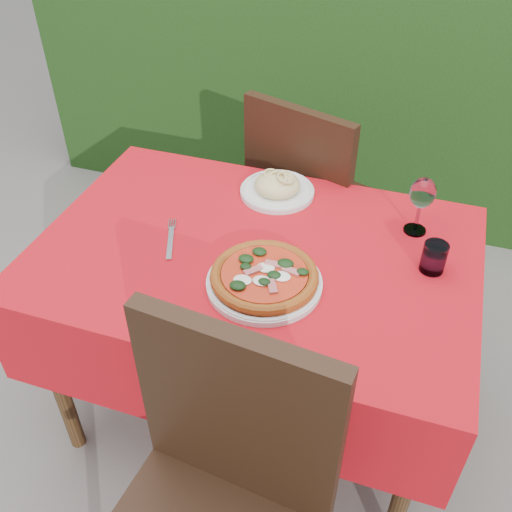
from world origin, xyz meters
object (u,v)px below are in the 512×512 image
(chair_far, at_px, (310,198))
(fork, at_px, (170,243))
(water_glass, at_px, (434,259))
(pizza_plate, at_px, (264,278))
(wine_glass, at_px, (422,195))
(pasta_plate, at_px, (277,187))
(chair_near, at_px, (216,505))

(chair_far, bearing_deg, fork, 86.28)
(water_glass, bearing_deg, chair_far, 131.58)
(pizza_plate, distance_m, wine_glass, 0.52)
(pasta_plate, bearing_deg, fork, -122.02)
(wine_glass, bearing_deg, fork, -156.63)
(pasta_plate, xyz_separation_m, water_glass, (0.51, -0.23, 0.01))
(chair_far, relative_size, fork, 4.65)
(wine_glass, relative_size, fork, 0.88)
(chair_near, xyz_separation_m, water_glass, (0.36, 0.73, 0.21))
(chair_far, height_order, water_glass, chair_far)
(chair_near, xyz_separation_m, fork, (-0.38, 0.61, 0.17))
(wine_glass, bearing_deg, pizza_plate, -133.54)
(pizza_plate, height_order, pasta_plate, pasta_plate)
(chair_far, height_order, fork, chair_far)
(chair_near, height_order, fork, chair_near)
(pizza_plate, bearing_deg, wine_glass, 46.46)
(chair_near, height_order, water_glass, chair_near)
(chair_far, height_order, wine_glass, chair_far)
(pizza_plate, xyz_separation_m, wine_glass, (0.35, 0.37, 0.10))
(pasta_plate, bearing_deg, pizza_plate, -77.60)
(water_glass, bearing_deg, pizza_plate, -153.68)
(chair_near, relative_size, pasta_plate, 4.18)
(chair_near, bearing_deg, fork, 127.77)
(chair_near, xyz_separation_m, pizza_plate, (-0.06, 0.53, 0.20))
(wine_glass, bearing_deg, chair_near, -108.00)
(chair_near, relative_size, pizza_plate, 2.74)
(chair_near, bearing_deg, water_glass, 70.18)
(chair_near, bearing_deg, pizza_plate, 102.77)
(pizza_plate, distance_m, pasta_plate, 0.44)
(pasta_plate, height_order, water_glass, water_glass)
(water_glass, relative_size, fork, 0.42)
(pizza_plate, xyz_separation_m, pasta_plate, (-0.10, 0.43, -0.00))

